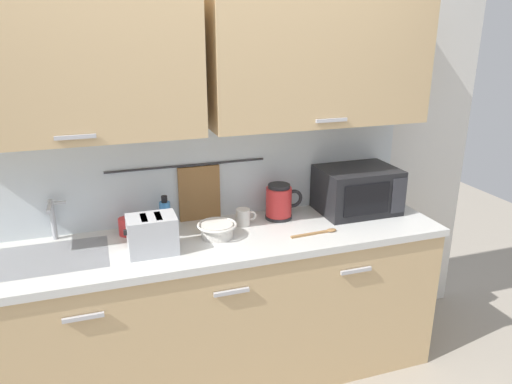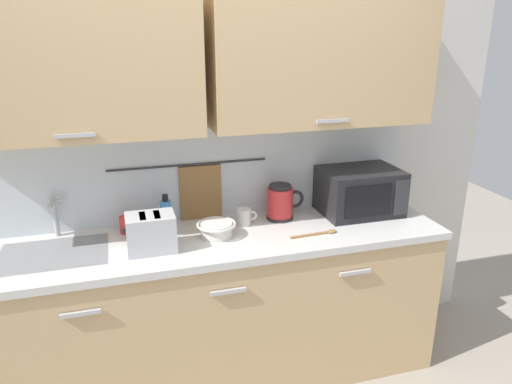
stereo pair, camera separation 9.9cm
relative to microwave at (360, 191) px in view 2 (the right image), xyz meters
name	(u,v)px [view 2 (the right image)]	position (x,y,z in m)	size (l,w,h in m)	color
counter_unit	(215,308)	(-0.92, -0.11, -0.58)	(2.53, 0.64, 0.90)	tan
back_wall_assembly	(203,114)	(-0.91, 0.12, 0.49)	(3.70, 0.41, 2.50)	silver
sink_faucet	(54,212)	(-1.72, 0.12, 0.01)	(0.09, 0.17, 0.22)	#B2B5BA
microwave	(360,191)	(0.00, 0.00, 0.00)	(0.46, 0.35, 0.27)	black
electric_kettle	(281,202)	(-0.49, 0.04, -0.03)	(0.23, 0.16, 0.21)	black
dish_soap_bottle	(166,213)	(-1.14, 0.09, -0.05)	(0.06, 0.06, 0.20)	#3F8CD8
mug_near_sink	(128,224)	(-1.35, 0.08, -0.09)	(0.12, 0.08, 0.09)	red
mixing_bowl	(217,229)	(-0.90, -0.11, -0.09)	(0.21, 0.21, 0.08)	silver
toaster	(151,233)	(-1.25, -0.18, -0.04)	(0.26, 0.17, 0.19)	#B7BABF
mug_by_kettle	(244,217)	(-0.71, 0.01, -0.09)	(0.12, 0.08, 0.09)	silver
wooden_spoon	(320,233)	(-0.36, -0.24, -0.13)	(0.28, 0.05, 0.01)	#9E7042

